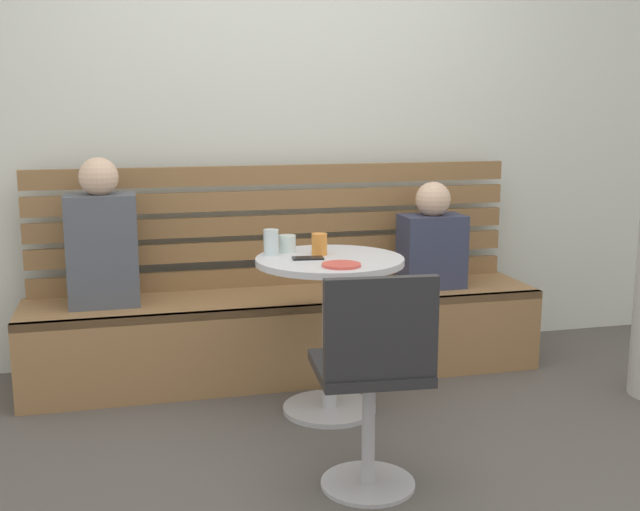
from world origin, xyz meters
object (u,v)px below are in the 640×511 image
at_px(phone_on_table, 308,258).
at_px(cup_glass_tall, 271,242).
at_px(person_child_left, 432,241).
at_px(plate_small, 341,265).
at_px(booth_bench, 287,335).
at_px(cup_tumbler_orange, 319,244).
at_px(cafe_table, 330,305).
at_px(cup_glass_short, 287,243).
at_px(person_adult, 102,240).
at_px(white_chair, 373,375).

bearing_deg(phone_on_table, cup_glass_tall, 52.89).
height_order(person_child_left, plate_small, person_child_left).
relative_size(booth_bench, phone_on_table, 19.29).
bearing_deg(cup_tumbler_orange, cafe_table, -69.02).
relative_size(person_child_left, cup_tumbler_orange, 5.78).
xyz_separation_m(person_child_left, cup_glass_short, (-0.88, -0.35, 0.09)).
height_order(person_child_left, cup_glass_tall, person_child_left).
bearing_deg(booth_bench, cup_tumbler_orange, -83.07).
height_order(cup_tumbler_orange, cup_glass_tall, cup_glass_tall).
height_order(cafe_table, phone_on_table, phone_on_table).
distance_m(person_adult, phone_on_table, 1.07).
height_order(booth_bench, cafe_table, cafe_table).
xyz_separation_m(plate_small, phone_on_table, (-0.10, 0.19, -0.00)).
bearing_deg(cafe_table, cup_tumbler_orange, 110.98).
relative_size(cafe_table, person_adult, 1.01).
xyz_separation_m(cup_tumbler_orange, phone_on_table, (-0.07, -0.08, -0.05)).
relative_size(booth_bench, plate_small, 15.88).
relative_size(person_child_left, phone_on_table, 4.13).
bearing_deg(booth_bench, person_adult, 178.93).
bearing_deg(person_child_left, cup_glass_tall, -156.83).
height_order(cup_glass_tall, phone_on_table, cup_glass_tall).
bearing_deg(cup_tumbler_orange, person_child_left, 31.72).
height_order(booth_bench, phone_on_table, phone_on_table).
xyz_separation_m(cup_tumbler_orange, plate_small, (0.03, -0.28, -0.04)).
distance_m(person_child_left, cup_tumbler_orange, 0.89).
height_order(cafe_table, cup_glass_short, cup_glass_short).
height_order(booth_bench, cup_glass_short, cup_glass_short).
height_order(person_adult, cup_tumbler_orange, person_adult).
bearing_deg(cup_tumbler_orange, person_adult, 153.56).
height_order(person_adult, plate_small, person_adult).
bearing_deg(phone_on_table, plate_small, -145.99).
bearing_deg(cafe_table, person_child_left, 36.89).
bearing_deg(person_adult, cup_tumbler_orange, -26.44).
distance_m(cafe_table, cup_tumbler_orange, 0.28).
bearing_deg(cup_glass_short, phone_on_table, -74.61).
bearing_deg(cup_tumbler_orange, phone_on_table, -131.69).
bearing_deg(cup_glass_short, booth_bench, 78.87).
relative_size(white_chair, person_adult, 1.15).
distance_m(booth_bench, plate_small, 0.92).
height_order(white_chair, person_child_left, person_child_left).
height_order(cup_glass_tall, plate_small, cup_glass_tall).
xyz_separation_m(cafe_table, plate_small, (-0.00, -0.20, 0.23)).
bearing_deg(phone_on_table, cup_glass_short, 21.26).
relative_size(person_adult, cup_glass_short, 9.20).
xyz_separation_m(white_chair, phone_on_table, (-0.05, 0.81, 0.28)).
bearing_deg(cup_glass_tall, white_chair, -78.35).
bearing_deg(phone_on_table, cup_tumbler_orange, -35.82).
relative_size(cafe_table, phone_on_table, 5.29).
xyz_separation_m(cup_glass_short, plate_small, (0.16, -0.39, -0.03)).
xyz_separation_m(person_child_left, cup_glass_tall, (-0.97, -0.41, 0.11)).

